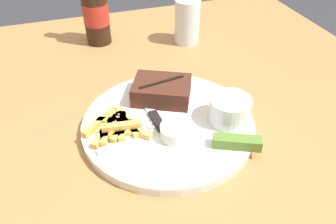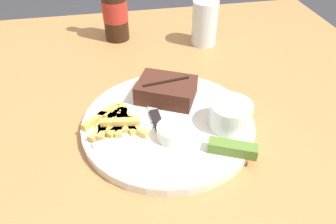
{
  "view_description": "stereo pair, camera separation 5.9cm",
  "coord_description": "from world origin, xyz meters",
  "px_view_note": "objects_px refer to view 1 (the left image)",
  "views": [
    {
      "loc": [
        -0.14,
        -0.44,
        1.14
      ],
      "look_at": [
        0.0,
        0.0,
        0.77
      ],
      "focal_mm": 35.0,
      "sensor_mm": 36.0,
      "label": 1
    },
    {
      "loc": [
        -0.09,
        -0.45,
        1.14
      ],
      "look_at": [
        0.0,
        0.0,
        0.77
      ],
      "focal_mm": 35.0,
      "sensor_mm": 36.0,
      "label": 2
    }
  ],
  "objects_px": {
    "drinking_glass": "(187,21)",
    "knife_utensil": "(150,109)",
    "steak_portion": "(162,90)",
    "coleslaw_cup": "(230,108)",
    "dipping_sauce_cup": "(175,131)",
    "dinner_plate": "(168,124)",
    "beer_bottle": "(96,12)",
    "pickle_spear": "(237,142)",
    "fork_utensil": "(128,138)"
  },
  "relations": [
    {
      "from": "drinking_glass",
      "to": "knife_utensil",
      "type": "bearing_deg",
      "value": -122.89
    },
    {
      "from": "steak_portion",
      "to": "coleslaw_cup",
      "type": "relative_size",
      "value": 1.79
    },
    {
      "from": "dipping_sauce_cup",
      "to": "steak_portion",
      "type": "bearing_deg",
      "value": 83.98
    },
    {
      "from": "dinner_plate",
      "to": "beer_bottle",
      "type": "bearing_deg",
      "value": 99.66
    },
    {
      "from": "pickle_spear",
      "to": "beer_bottle",
      "type": "relative_size",
      "value": 0.35
    },
    {
      "from": "pickle_spear",
      "to": "fork_utensil",
      "type": "xyz_separation_m",
      "value": [
        -0.17,
        0.08,
        -0.01
      ]
    },
    {
      "from": "dinner_plate",
      "to": "drinking_glass",
      "type": "bearing_deg",
      "value": 63.66
    },
    {
      "from": "dipping_sauce_cup",
      "to": "knife_utensil",
      "type": "height_order",
      "value": "dipping_sauce_cup"
    },
    {
      "from": "pickle_spear",
      "to": "coleslaw_cup",
      "type": "bearing_deg",
      "value": 75.33
    },
    {
      "from": "steak_portion",
      "to": "drinking_glass",
      "type": "xyz_separation_m",
      "value": [
        0.15,
        0.25,
        0.02
      ]
    },
    {
      "from": "steak_portion",
      "to": "knife_utensil",
      "type": "bearing_deg",
      "value": -137.16
    },
    {
      "from": "steak_portion",
      "to": "beer_bottle",
      "type": "distance_m",
      "value": 0.33
    },
    {
      "from": "beer_bottle",
      "to": "drinking_glass",
      "type": "relative_size",
      "value": 2.03
    },
    {
      "from": "fork_utensil",
      "to": "knife_utensil",
      "type": "distance_m",
      "value": 0.09
    },
    {
      "from": "dinner_plate",
      "to": "dipping_sauce_cup",
      "type": "bearing_deg",
      "value": -92.74
    },
    {
      "from": "drinking_glass",
      "to": "fork_utensil",
      "type": "bearing_deg",
      "value": -124.68
    },
    {
      "from": "dipping_sauce_cup",
      "to": "beer_bottle",
      "type": "height_order",
      "value": "beer_bottle"
    },
    {
      "from": "knife_utensil",
      "to": "dipping_sauce_cup",
      "type": "bearing_deg",
      "value": -170.11
    },
    {
      "from": "coleslaw_cup",
      "to": "pickle_spear",
      "type": "distance_m",
      "value": 0.07
    },
    {
      "from": "fork_utensil",
      "to": "beer_bottle",
      "type": "bearing_deg",
      "value": 70.43
    },
    {
      "from": "pickle_spear",
      "to": "knife_utensil",
      "type": "bearing_deg",
      "value": 128.74
    },
    {
      "from": "pickle_spear",
      "to": "fork_utensil",
      "type": "distance_m",
      "value": 0.19
    },
    {
      "from": "steak_portion",
      "to": "fork_utensil",
      "type": "xyz_separation_m",
      "value": [
        -0.09,
        -0.1,
        -0.02
      ]
    },
    {
      "from": "steak_portion",
      "to": "dipping_sauce_cup",
      "type": "relative_size",
      "value": 2.38
    },
    {
      "from": "coleslaw_cup",
      "to": "dipping_sauce_cup",
      "type": "distance_m",
      "value": 0.11
    },
    {
      "from": "dinner_plate",
      "to": "drinking_glass",
      "type": "xyz_separation_m",
      "value": [
        0.16,
        0.32,
        0.05
      ]
    },
    {
      "from": "coleslaw_cup",
      "to": "beer_bottle",
      "type": "xyz_separation_m",
      "value": [
        -0.17,
        0.42,
        0.04
      ]
    },
    {
      "from": "steak_portion",
      "to": "coleslaw_cup",
      "type": "distance_m",
      "value": 0.14
    },
    {
      "from": "coleslaw_cup",
      "to": "pickle_spear",
      "type": "height_order",
      "value": "coleslaw_cup"
    },
    {
      "from": "dipping_sauce_cup",
      "to": "drinking_glass",
      "type": "relative_size",
      "value": 0.5
    },
    {
      "from": "steak_portion",
      "to": "coleslaw_cup",
      "type": "bearing_deg",
      "value": -46.72
    },
    {
      "from": "pickle_spear",
      "to": "beer_bottle",
      "type": "xyz_separation_m",
      "value": [
        -0.16,
        0.49,
        0.06
      ]
    },
    {
      "from": "fork_utensil",
      "to": "beer_bottle",
      "type": "height_order",
      "value": "beer_bottle"
    },
    {
      "from": "coleslaw_cup",
      "to": "fork_utensil",
      "type": "xyz_separation_m",
      "value": [
        -0.19,
        0.01,
        -0.02
      ]
    },
    {
      "from": "dinner_plate",
      "to": "coleslaw_cup",
      "type": "bearing_deg",
      "value": -17.14
    },
    {
      "from": "knife_utensil",
      "to": "steak_portion",
      "type": "bearing_deg",
      "value": -51.33
    },
    {
      "from": "dinner_plate",
      "to": "dipping_sauce_cup",
      "type": "height_order",
      "value": "dipping_sauce_cup"
    },
    {
      "from": "pickle_spear",
      "to": "fork_utensil",
      "type": "bearing_deg",
      "value": 156.07
    },
    {
      "from": "steak_portion",
      "to": "knife_utensil",
      "type": "xyz_separation_m",
      "value": [
        -0.03,
        -0.03,
        -0.02
      ]
    },
    {
      "from": "coleslaw_cup",
      "to": "dipping_sauce_cup",
      "type": "relative_size",
      "value": 1.33
    },
    {
      "from": "dinner_plate",
      "to": "steak_portion",
      "type": "xyz_separation_m",
      "value": [
        0.01,
        0.07,
        0.03
      ]
    },
    {
      "from": "dinner_plate",
      "to": "fork_utensil",
      "type": "bearing_deg",
      "value": -162.35
    },
    {
      "from": "dipping_sauce_cup",
      "to": "pickle_spear",
      "type": "relative_size",
      "value": 0.69
    },
    {
      "from": "beer_bottle",
      "to": "drinking_glass",
      "type": "height_order",
      "value": "beer_bottle"
    },
    {
      "from": "beer_bottle",
      "to": "knife_utensil",
      "type": "bearing_deg",
      "value": -82.99
    },
    {
      "from": "steak_portion",
      "to": "knife_utensil",
      "type": "distance_m",
      "value": 0.05
    },
    {
      "from": "drinking_glass",
      "to": "coleslaw_cup",
      "type": "bearing_deg",
      "value": -98.32
    },
    {
      "from": "pickle_spear",
      "to": "beer_bottle",
      "type": "distance_m",
      "value": 0.52
    },
    {
      "from": "dinner_plate",
      "to": "drinking_glass",
      "type": "relative_size",
      "value": 2.77
    },
    {
      "from": "steak_portion",
      "to": "dipping_sauce_cup",
      "type": "height_order",
      "value": "steak_portion"
    }
  ]
}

